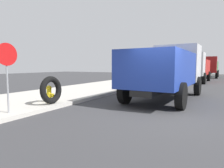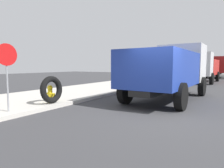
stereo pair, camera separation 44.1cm
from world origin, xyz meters
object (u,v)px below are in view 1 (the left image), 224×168
Objects in this scene: dump_truck_blue at (167,68)px; dump_truck_yellow at (202,66)px; dump_truck_green at (208,67)px; stop_sign at (7,65)px; dump_truck_red at (194,67)px; loose_tire at (51,90)px; fire_hydrant at (49,93)px.

dump_truck_yellow is at bearing 1.37° from dump_truck_blue.
dump_truck_blue is at bearing 177.78° from dump_truck_green.
dump_truck_red reaches higher than stop_sign.
dump_truck_yellow is at bearing 9.28° from dump_truck_green.
dump_truck_blue is at bearing -38.24° from loose_tire.
stop_sign is at bearing 175.54° from dump_truck_yellow.
dump_truck_blue and dump_truck_green have the same top height.
dump_truck_blue is at bearing -179.96° from dump_truck_red.
dump_truck_green reaches higher than stop_sign.
dump_truck_green is (26.92, -4.56, 0.87)m from loose_tire.
stop_sign is 0.33× the size of dump_truck_red.
dump_truck_blue is (4.41, -4.12, 1.07)m from fire_hydrant.
dump_truck_green is at bearing -10.59° from fire_hydrant.
stop_sign is 38.89m from dump_truck_yellow.
loose_tire is at bearing -124.36° from fire_hydrant.
dump_truck_blue is 32.24m from dump_truck_yellow.
dump_truck_red is at bearing -13.88° from fire_hydrant.
dump_truck_yellow is (20.01, 0.76, 0.00)m from dump_truck_red.
dump_truck_yellow is at bearing 2.19° from dump_truck_red.
dump_truck_green is (28.76, -4.66, -0.18)m from stop_sign.
fire_hydrant is at bearing 166.12° from dump_truck_red.
fire_hydrant is 0.10× the size of dump_truck_red.
dump_truck_yellow is at bearing -5.21° from fire_hydrant.
dump_truck_blue is 1.00× the size of dump_truck_yellow.
stop_sign reaches higher than fire_hydrant.
loose_tire is (-0.28, -0.41, 0.20)m from fire_hydrant.
dump_truck_blue is 22.24m from dump_truck_green.
dump_truck_red is (12.22, 0.01, 0.00)m from dump_truck_blue.
loose_tire is 0.16× the size of dump_truck_yellow.
fire_hydrant is 0.10× the size of dump_truck_yellow.
dump_truck_red is 1.01× the size of dump_truck_green.
dump_truck_red is (18.76, -3.79, -0.18)m from stop_sign.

